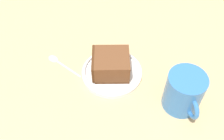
% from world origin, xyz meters
% --- Properties ---
extents(ground_plane, '(1.34, 1.34, 0.03)m').
position_xyz_m(ground_plane, '(0.00, 0.00, -0.01)').
color(ground_plane, tan).
extents(small_plate, '(0.15, 0.15, 0.02)m').
position_xyz_m(small_plate, '(-0.03, 0.02, 0.01)').
color(small_plate, white).
rests_on(small_plate, ground_plane).
extents(cake_slice, '(0.11, 0.11, 0.05)m').
position_xyz_m(cake_slice, '(-0.03, 0.02, 0.04)').
color(cake_slice, '#472814').
rests_on(cake_slice, small_plate).
extents(tea_mug, '(0.11, 0.08, 0.10)m').
position_xyz_m(tea_mug, '(0.12, 0.12, 0.05)').
color(tea_mug, '#3372BF').
rests_on(tea_mug, ground_plane).
extents(teaspoon, '(0.11, 0.06, 0.01)m').
position_xyz_m(teaspoon, '(-0.13, -0.09, 0.00)').
color(teaspoon, silver).
rests_on(teaspoon, ground_plane).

